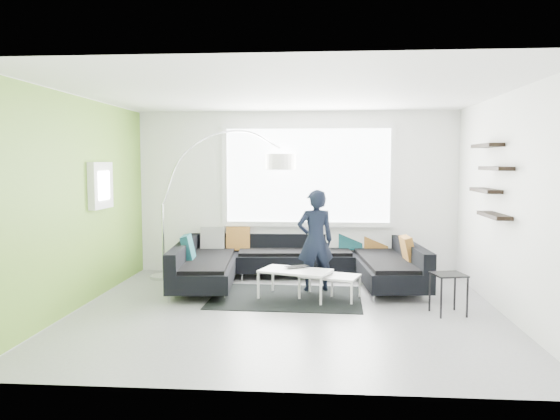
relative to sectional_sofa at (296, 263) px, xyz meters
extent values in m
plane|color=gray|center=(-0.06, -1.49, -0.35)|extent=(5.50, 5.50, 0.00)
cube|color=white|center=(-0.06, 1.01, 1.05)|extent=(5.50, 0.04, 2.80)
cube|color=white|center=(-0.06, -3.99, 1.05)|extent=(5.50, 0.04, 2.80)
cube|color=white|center=(-2.81, -1.49, 1.05)|extent=(0.04, 5.00, 2.80)
cube|color=white|center=(2.69, -1.49, 1.05)|extent=(0.04, 5.00, 2.80)
cube|color=white|center=(-0.06, -1.49, 2.45)|extent=(5.50, 5.00, 0.04)
cube|color=#6B9E33|center=(-2.80, -1.49, 1.05)|extent=(0.01, 5.00, 2.80)
cube|color=white|center=(0.14, 0.97, 1.35)|extent=(2.96, 0.06, 1.68)
cube|color=white|center=(-2.74, -0.89, 1.25)|extent=(0.12, 0.66, 0.66)
cube|color=black|center=(2.58, -1.09, 1.35)|extent=(0.20, 1.24, 0.95)
cube|color=black|center=(0.00, 0.00, -0.16)|extent=(3.89, 2.61, 0.39)
cube|color=black|center=(0.00, 0.00, 0.18)|extent=(3.89, 2.61, 0.29)
cube|color=brown|center=(0.00, 0.00, 0.24)|extent=(3.32, 0.49, 0.41)
cube|color=black|center=(-0.11, -0.78, -0.35)|extent=(2.16, 1.60, 0.01)
cube|color=white|center=(0.26, -0.80, -0.15)|extent=(1.42, 1.09, 0.41)
cube|color=black|center=(1.99, -1.48, -0.09)|extent=(0.45, 0.45, 0.52)
imported|color=black|center=(0.30, -0.33, 0.41)|extent=(0.75, 0.66, 1.52)
imported|color=black|center=(0.06, -0.71, 0.07)|extent=(0.54, 0.52, 0.03)
camera|label=1|loc=(0.39, -8.41, 1.57)|focal=35.00mm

